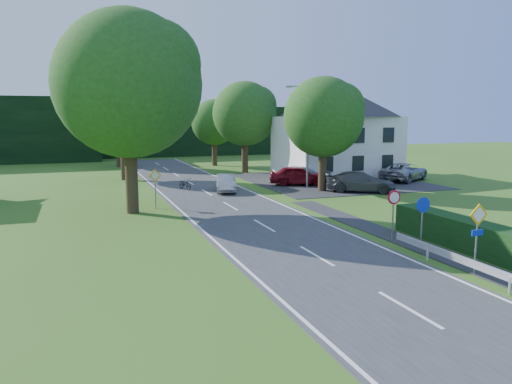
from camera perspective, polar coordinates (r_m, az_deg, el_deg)
name	(u,v)px	position (r m, az deg, el deg)	size (l,w,h in m)	color
road	(251,218)	(27.69, -0.54, -3.04)	(7.00, 80.00, 0.04)	#323234
parking_pad	(331,181)	(44.27, 8.61, 1.27)	(14.00, 16.00, 0.04)	#252527
line_edge_left	(194,222)	(26.81, -7.12, -3.45)	(0.12, 80.00, 0.01)	white
line_edge_right	(304,214)	(28.90, 5.56, -2.54)	(0.12, 80.00, 0.01)	white
line_centre	(251,218)	(27.68, -0.54, -2.99)	(0.12, 80.00, 0.01)	white
tree_main	(129,113)	(29.74, -14.30, 8.75)	(9.40, 9.40, 11.64)	#1F4815
tree_left_far	(123,132)	(45.79, -14.96, 6.69)	(7.00, 7.00, 8.58)	#1F4815
tree_right_far	(245,127)	(50.21, -1.29, 7.41)	(7.40, 7.40, 9.09)	#1F4815
tree_left_back	(118,131)	(57.79, -15.49, 6.76)	(6.60, 6.60, 8.07)	#1F4815
tree_right_back	(214,133)	(57.60, -4.79, 6.79)	(6.20, 6.20, 7.56)	#1F4815
tree_right_mid	(323,134)	(37.88, 7.68, 6.55)	(7.00, 7.00, 8.58)	#1F4815
treeline_right	(199,131)	(73.60, -6.53, 6.94)	(30.00, 5.00, 7.00)	black
house_white	(336,129)	(47.52, 9.15, 7.07)	(10.60, 8.40, 8.60)	white
streetlight	(306,131)	(39.46, 5.77, 6.92)	(2.03, 0.18, 8.00)	slate
sign_priority_right	(478,226)	(19.35, 24.01, -3.55)	(0.78, 0.09, 2.59)	slate
sign_roundabout	(423,214)	(21.58, 18.49, -2.38)	(0.64, 0.08, 2.37)	slate
sign_speed_limit	(394,204)	(23.13, 15.46, -1.28)	(0.64, 0.11, 2.37)	slate
sign_priority_left	(155,181)	(31.14, -11.45, 1.26)	(0.78, 0.09, 2.44)	slate
moving_car	(226,183)	(37.40, -3.47, 1.05)	(1.39, 3.98, 1.31)	#A3A3A7
motorcycle	(185,184)	(38.79, -8.11, 0.95)	(0.60, 1.71, 0.90)	black
parked_car_red	(298,175)	(41.10, 4.79, 1.91)	(1.86, 4.61, 1.57)	maroon
parked_car_silver_a	(304,175)	(42.15, 5.47, 1.98)	(1.52, 4.36, 1.44)	silver
parked_car_grey	(360,182)	(38.05, 11.85, 1.15)	(2.09, 5.14, 1.49)	#48494D
parked_car_silver_b	(404,172)	(45.60, 16.57, 2.24)	(2.59, 5.61, 1.56)	#A4A3AA
parasol	(319,166)	(45.78, 7.17, 2.93)	(2.35, 2.39, 2.15)	#A3200D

